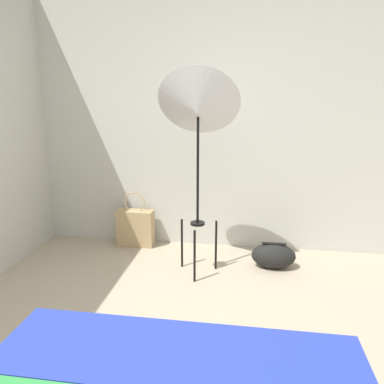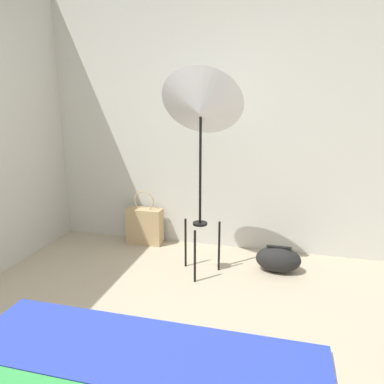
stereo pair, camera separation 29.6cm
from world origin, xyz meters
name	(u,v)px [view 2 (the right image)]	position (x,y,z in m)	size (l,w,h in m)	color
wall_back	(212,120)	(0.00, 2.38, 1.30)	(8.00, 0.05, 2.60)	beige
photo_umbrella	(201,110)	(0.04, 1.70, 1.42)	(0.68, 0.53, 1.76)	black
tote_bag	(145,225)	(-0.68, 2.23, 0.20)	(0.38, 0.16, 0.58)	tan
duffel_bag	(278,259)	(0.72, 1.90, 0.12)	(0.40, 0.23, 0.24)	black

